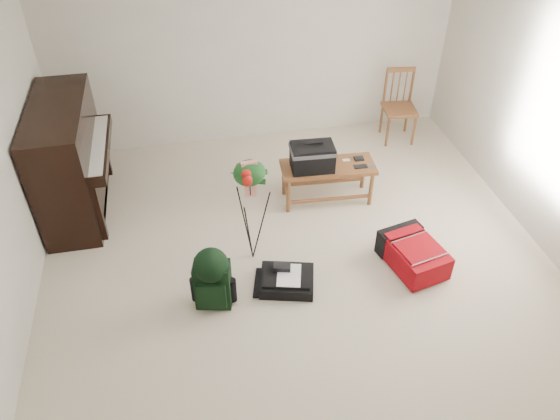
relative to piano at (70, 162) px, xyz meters
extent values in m
cube|color=beige|center=(2.19, -1.60, -0.60)|extent=(5.00, 5.50, 0.01)
cube|color=white|center=(2.19, -1.60, 1.90)|extent=(5.00, 5.50, 0.01)
cube|color=beige|center=(2.19, 1.15, 0.65)|extent=(5.00, 0.04, 2.50)
cube|color=black|center=(-0.01, 0.00, 0.03)|extent=(0.55, 1.50, 1.25)
cube|color=black|center=(0.29, 0.00, 0.13)|extent=(0.28, 1.30, 0.10)
cube|color=white|center=(0.29, 0.00, 0.18)|extent=(0.22, 1.20, 0.02)
cube|color=black|center=(0.04, 0.00, -0.55)|extent=(0.45, 1.30, 0.10)
cube|color=brown|center=(2.73, -0.42, -0.16)|extent=(1.06, 0.48, 0.04)
cylinder|color=brown|center=(2.27, -0.58, -0.39)|extent=(0.05, 0.05, 0.42)
cylinder|color=brown|center=(2.27, -0.25, -0.39)|extent=(0.05, 0.05, 0.42)
cylinder|color=brown|center=(3.20, -0.58, -0.39)|extent=(0.05, 0.05, 0.42)
cylinder|color=brown|center=(3.20, -0.25, -0.39)|extent=(0.05, 0.05, 0.42)
cube|color=brown|center=(3.99, 0.69, -0.17)|extent=(0.45, 0.45, 0.04)
cylinder|color=brown|center=(3.82, 0.51, -0.39)|extent=(0.03, 0.03, 0.41)
cylinder|color=brown|center=(3.82, 0.86, -0.39)|extent=(0.03, 0.03, 0.41)
cylinder|color=brown|center=(4.17, 0.51, -0.39)|extent=(0.03, 0.03, 0.41)
cylinder|color=brown|center=(4.17, 0.86, -0.39)|extent=(0.03, 0.03, 0.41)
cube|color=brown|center=(3.99, 0.86, 0.30)|extent=(0.37, 0.08, 0.06)
cylinder|color=brown|center=(3.82, 0.86, 0.07)|extent=(0.03, 0.03, 0.50)
cylinder|color=brown|center=(4.17, 0.86, 0.07)|extent=(0.03, 0.03, 0.50)
cube|color=#A1060F|center=(3.28, -1.63, -0.45)|extent=(0.58, 0.74, 0.25)
cube|color=black|center=(3.28, -1.38, -0.45)|extent=(0.48, 0.25, 0.27)
cube|color=#A1060F|center=(3.28, -1.68, -0.32)|extent=(0.47, 0.45, 0.02)
cube|color=silver|center=(3.28, -1.87, -0.31)|extent=(0.41, 0.10, 0.01)
cube|color=black|center=(2.01, -1.65, -0.54)|extent=(0.59, 0.51, 0.12)
cube|color=black|center=(2.01, -1.65, -0.46)|extent=(0.51, 0.44, 0.03)
cube|color=white|center=(2.03, -1.67, -0.44)|extent=(0.29, 0.35, 0.01)
cube|color=black|center=(1.96, -1.59, -0.41)|extent=(0.18, 0.14, 0.05)
cube|color=black|center=(1.31, -1.73, -0.36)|extent=(0.36, 0.26, 0.48)
cube|color=black|center=(1.31, -1.85, -0.38)|extent=(0.26, 0.11, 0.28)
sphere|color=black|center=(1.31, -1.73, -0.12)|extent=(0.31, 0.31, 0.31)
cube|color=black|center=(1.24, -1.62, -0.36)|extent=(0.05, 0.04, 0.43)
cube|color=black|center=(1.39, -1.62, -0.36)|extent=(0.05, 0.04, 0.43)
cylinder|color=black|center=(1.75, -1.20, 0.34)|extent=(0.01, 0.01, 0.31)
ellipsoid|color=#174A1B|center=(1.75, -1.20, 0.44)|extent=(0.29, 0.21, 0.27)
cube|color=red|center=(1.75, -1.22, 0.53)|extent=(0.15, 0.05, 0.08)
camera|label=1|loc=(1.23, -5.18, 3.24)|focal=35.00mm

